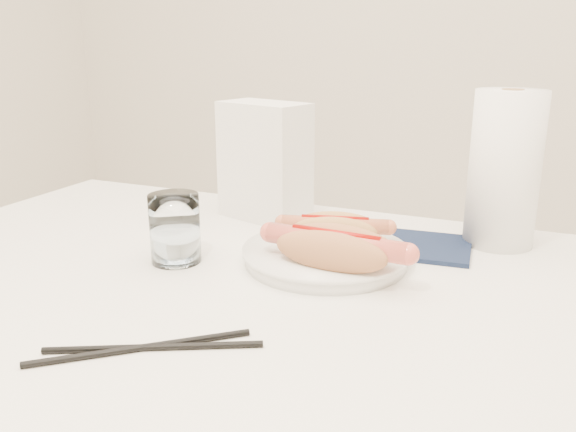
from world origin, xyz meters
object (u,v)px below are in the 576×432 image
at_px(plate, 326,257).
at_px(hotdog_right, 335,248).
at_px(paper_towel_roll, 504,169).
at_px(napkin_box, 265,161).
at_px(table, 248,328).
at_px(water_glass, 175,228).
at_px(hotdog_left, 335,229).

xyz_separation_m(plate, hotdog_right, (0.03, -0.05, 0.03)).
xyz_separation_m(hotdog_right, paper_towel_roll, (0.19, 0.24, 0.07)).
bearing_deg(paper_towel_roll, napkin_box, -177.60).
height_order(hotdog_right, napkin_box, napkin_box).
relative_size(table, napkin_box, 5.88).
distance_m(table, hotdog_right, 0.16).
height_order(water_glass, napkin_box, napkin_box).
xyz_separation_m(table, paper_towel_roll, (0.28, 0.31, 0.18)).
bearing_deg(napkin_box, paper_towel_roll, 18.94).
bearing_deg(hotdog_right, paper_towel_roll, 55.15).
distance_m(napkin_box, paper_towel_roll, 0.40).
relative_size(plate, water_glass, 2.31).
xyz_separation_m(water_glass, paper_towel_roll, (0.42, 0.26, 0.07)).
bearing_deg(napkin_box, table, -52.65).
distance_m(hotdog_right, paper_towel_roll, 0.31).
distance_m(hotdog_left, paper_towel_roll, 0.28).
relative_size(water_glass, paper_towel_roll, 0.42).
distance_m(plate, hotdog_left, 0.05).
height_order(table, hotdog_left, hotdog_left).
xyz_separation_m(hotdog_left, paper_towel_roll, (0.22, 0.15, 0.08)).
bearing_deg(hotdog_right, table, -142.48).
bearing_deg(plate, paper_towel_roll, 40.55).
distance_m(hotdog_left, napkin_box, 0.23).
bearing_deg(table, napkin_box, 110.81).
xyz_separation_m(plate, napkin_box, (-0.18, 0.17, 0.09)).
bearing_deg(hotdog_right, hotdog_left, 112.44).
height_order(hotdog_left, napkin_box, napkin_box).
bearing_deg(paper_towel_roll, plate, -139.45).
bearing_deg(hotdog_right, napkin_box, 136.22).
xyz_separation_m(table, hotdog_right, (0.10, 0.07, 0.10)).
bearing_deg(table, plate, 60.88).
xyz_separation_m(hotdog_right, water_glass, (-0.23, -0.03, 0.01)).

